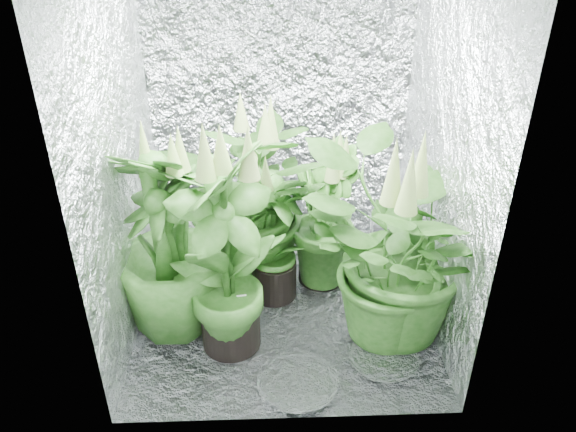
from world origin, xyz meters
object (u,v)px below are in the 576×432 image
Objects in this scene: plant_b at (273,235)px; plant_f at (226,251)px; plant_c at (323,219)px; circulation_fan at (375,243)px; plant_a at (251,196)px; plant_e at (400,254)px; plant_d at (167,242)px.

plant_b is 0.72× the size of plant_f.
plant_f reaches higher than plant_c.
plant_b reaches higher than circulation_fan.
plant_a reaches higher than plant_e.
plant_e is at bearing -80.11° from circulation_fan.
plant_e reaches higher than circulation_fan.
plant_f is (-0.10, -0.62, 0.04)m from plant_a.
plant_b is (0.13, -0.22, -0.13)m from plant_a.
plant_b is at bearing -153.57° from plant_c.
plant_f is (-0.23, -0.40, 0.18)m from plant_b.
plant_a is 0.29m from plant_b.
plant_c is 0.92m from plant_d.
plant_d is (-0.54, -0.24, 0.13)m from plant_b.
plant_c is (0.42, -0.07, -0.12)m from plant_a.
plant_b is 0.97× the size of plant_c.
plant_f is at bearing -179.21° from plant_e.
plant_c is 0.46m from circulation_fan.
plant_d is at bearing 172.59° from plant_e.
plant_a is 1.04× the size of plant_e.
plant_c is 0.82× the size of plant_d.
plant_b is 2.43× the size of circulation_fan.
plant_b is at bearing 24.28° from plant_d.
plant_a is 1.34× the size of plant_b.
plant_d is 0.91× the size of plant_f.
plant_d is at bearing -155.72° from plant_b.
plant_a is 0.97× the size of plant_f.
plant_e is at bearing -32.64° from plant_b.
plant_b is 0.75m from circulation_fan.
circulation_fan is at bearing 5.00° from plant_a.
plant_e is 0.78m from circulation_fan.
plant_c is (0.29, 0.15, 0.01)m from plant_b.
plant_e is 3.12× the size of circulation_fan.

